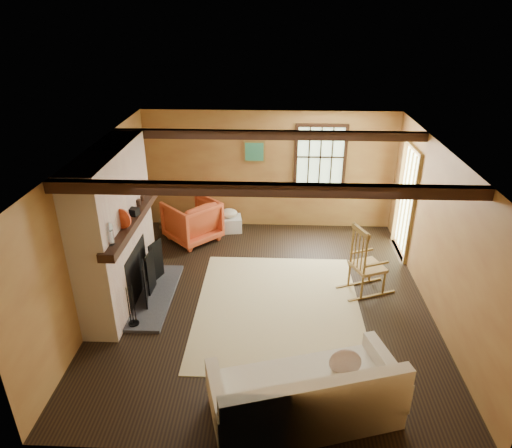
# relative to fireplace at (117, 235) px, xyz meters

# --- Properties ---
(ground) EXTENTS (5.50, 5.50, 0.00)m
(ground) POSITION_rel_fireplace_xyz_m (2.23, 0.00, -1.10)
(ground) COLOR black
(ground) RESTS_ON ground
(room_envelope) EXTENTS (5.02, 5.52, 2.44)m
(room_envelope) POSITION_rel_fireplace_xyz_m (2.45, 0.26, 0.53)
(room_envelope) COLOR #A17739
(room_envelope) RESTS_ON ground
(fireplace) EXTENTS (1.02, 2.30, 2.40)m
(fireplace) POSITION_rel_fireplace_xyz_m (0.00, 0.00, 0.00)
(fireplace) COLOR #A3653F
(fireplace) RESTS_ON ground
(rug) EXTENTS (2.50, 3.00, 0.01)m
(rug) POSITION_rel_fireplace_xyz_m (2.43, -0.20, -1.10)
(rug) COLOR tan
(rug) RESTS_ON ground
(rocking_chair) EXTENTS (0.95, 0.72, 1.17)m
(rocking_chair) POSITION_rel_fireplace_xyz_m (3.80, 0.32, -0.61)
(rocking_chair) COLOR tan
(rocking_chair) RESTS_ON ground
(sofa) EXTENTS (2.24, 1.45, 0.84)m
(sofa) POSITION_rel_fireplace_xyz_m (2.73, -2.27, -0.80)
(sofa) COLOR beige
(sofa) RESTS_ON ground
(firewood_pile) EXTENTS (0.64, 0.12, 0.23)m
(firewood_pile) POSITION_rel_fireplace_xyz_m (0.30, 2.41, -0.99)
(firewood_pile) COLOR brown
(firewood_pile) RESTS_ON ground
(laundry_basket) EXTENTS (0.55, 0.45, 0.30)m
(laundry_basket) POSITION_rel_fireplace_xyz_m (1.42, 2.43, -0.95)
(laundry_basket) COLOR white
(laundry_basket) RESTS_ON ground
(basket_pillow) EXTENTS (0.42, 0.38, 0.18)m
(basket_pillow) POSITION_rel_fireplace_xyz_m (1.42, 2.43, -0.71)
(basket_pillow) COLOR beige
(basket_pillow) RESTS_ON laundry_basket
(armchair) EXTENTS (1.27, 1.27, 0.83)m
(armchair) POSITION_rel_fireplace_xyz_m (0.74, 2.00, -0.69)
(armchair) COLOR #BF6026
(armchair) RESTS_ON ground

